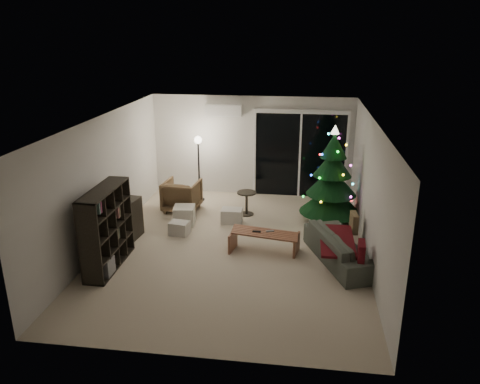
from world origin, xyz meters
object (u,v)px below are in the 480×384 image
(sofa, at_px, (342,247))
(christmas_tree, at_px, (332,175))
(media_cabinet, at_px, (117,226))
(coffee_table, at_px, (264,242))
(armchair, at_px, (182,196))
(bookshelf, at_px, (97,228))

(sofa, relative_size, christmas_tree, 0.89)
(media_cabinet, relative_size, coffee_table, 1.03)
(sofa, xyz_separation_m, christmas_tree, (-0.14, 1.85, 0.80))
(christmas_tree, bearing_deg, armchair, 175.52)
(armchair, distance_m, coffee_table, 2.85)
(coffee_table, bearing_deg, christmas_tree, 62.81)
(media_cabinet, xyz_separation_m, coffee_table, (2.87, 0.08, -0.21))
(sofa, bearing_deg, bookshelf, 78.32)
(bookshelf, distance_m, christmas_tree, 4.90)
(bookshelf, relative_size, coffee_table, 1.14)
(armchair, bearing_deg, christmas_tree, -178.85)
(armchair, height_order, coffee_table, armchair)
(media_cabinet, distance_m, coffee_table, 2.88)
(bookshelf, relative_size, sofa, 0.76)
(sofa, bearing_deg, armchair, 37.76)
(coffee_table, bearing_deg, media_cabinet, -167.59)
(media_cabinet, bearing_deg, sofa, 4.60)
(bookshelf, distance_m, sofa, 4.38)
(bookshelf, height_order, armchair, bookshelf)
(armchair, relative_size, sofa, 0.42)
(christmas_tree, bearing_deg, bookshelf, -148.21)
(christmas_tree, bearing_deg, media_cabinet, -157.37)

